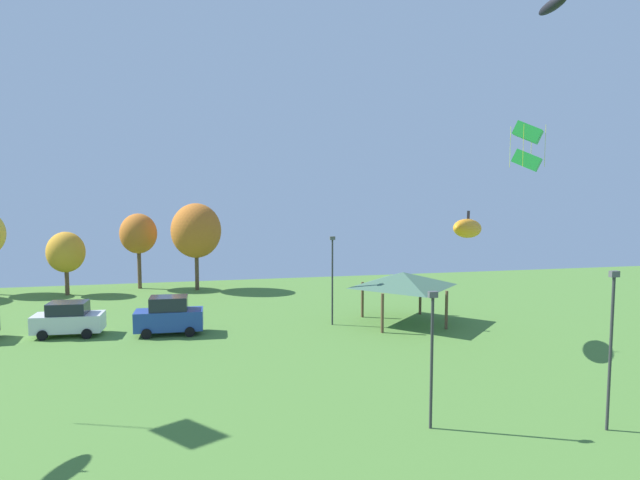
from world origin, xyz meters
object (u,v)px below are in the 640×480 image
object	(u,v)px
parked_car_third_from_left	(169,316)
kite_flying_1	(468,228)
light_post_0	(432,351)
treeline_tree_3	(138,234)
kite_flying_4	(553,5)
treeline_tree_4	(196,231)
light_post_1	(611,341)
park_pavilion	(403,280)
kite_flying_0	(527,146)
parked_car_second_from_left	(68,319)
treeline_tree_2	(66,252)
light_post_2	(332,275)

from	to	relation	value
parked_car_third_from_left	kite_flying_1	bearing A→B (deg)	-17.26
light_post_0	treeline_tree_3	bearing A→B (deg)	112.22
kite_flying_4	treeline_tree_4	distance (m)	34.01
light_post_1	park_pavilion	bearing A→B (deg)	95.06
kite_flying_1	park_pavilion	distance (m)	7.33
kite_flying_0	kite_flying_1	bearing A→B (deg)	133.08
parked_car_second_from_left	park_pavilion	xyz separation A→B (m)	(22.17, -1.26, 1.99)
parked_car_second_from_left	treeline_tree_3	bearing A→B (deg)	83.85
parked_car_second_from_left	light_post_1	world-z (taller)	light_post_1
light_post_0	light_post_1	bearing A→B (deg)	-13.64
treeline_tree_2	parked_car_second_from_left	bearing A→B (deg)	-78.07
kite_flying_1	parked_car_second_from_left	size ratio (longest dim) A/B	1.09
parked_car_second_from_left	kite_flying_1	bearing A→B (deg)	-13.15
kite_flying_4	treeline_tree_3	distance (m)	38.74
kite_flying_1	light_post_0	world-z (taller)	kite_flying_1
kite_flying_0	parked_car_second_from_left	distance (m)	29.93
kite_flying_0	park_pavilion	bearing A→B (deg)	116.42
kite_flying_0	light_post_1	xyz separation A→B (m)	(-2.48, -10.17, -8.21)
park_pavilion	treeline_tree_3	bearing A→B (deg)	136.95
kite_flying_4	treeline_tree_2	world-z (taller)	kite_flying_4
park_pavilion	treeline_tree_3	xyz separation A→B (m)	(-19.34, 18.07, 2.06)
light_post_0	treeline_tree_3	world-z (taller)	treeline_tree_3
kite_flying_0	parked_car_third_from_left	xyz separation A→B (m)	(-19.99, 8.57, -10.56)
kite_flying_0	kite_flying_4	size ratio (longest dim) A/B	0.93
kite_flying_4	parked_car_third_from_left	size ratio (longest dim) A/B	0.69
park_pavilion	parked_car_second_from_left	bearing A→B (deg)	176.75
light_post_0	light_post_1	world-z (taller)	light_post_1
kite_flying_4	parked_car_third_from_left	distance (m)	29.91
kite_flying_4	treeline_tree_2	bearing A→B (deg)	143.95
light_post_2	treeline_tree_2	xyz separation A→B (m)	(-20.35, 15.57, 0.31)
treeline_tree_4	light_post_2	bearing A→B (deg)	-59.73
treeline_tree_3	kite_flying_1	bearing A→B (deg)	-48.47
light_post_0	park_pavilion	bearing A→B (deg)	73.16
kite_flying_1	park_pavilion	bearing A→B (deg)	107.57
light_post_1	light_post_2	bearing A→B (deg)	109.13
parked_car_second_from_left	park_pavilion	distance (m)	22.29
parked_car_second_from_left	light_post_2	xyz separation A→B (m)	(17.22, -0.74, 2.38)
treeline_tree_3	parked_car_second_from_left	bearing A→B (deg)	-99.53
kite_flying_4	light_post_2	xyz separation A→B (m)	(-11.24, 7.43, -16.48)
treeline_tree_4	treeline_tree_3	bearing A→B (deg)	160.04
kite_flying_1	treeline_tree_2	xyz separation A→B (m)	(-27.16, 21.96, -3.27)
kite_flying_0	parked_car_second_from_left	world-z (taller)	kite_flying_0
kite_flying_1	kite_flying_0	bearing A→B (deg)	-46.92
light_post_2	treeline_tree_2	world-z (taller)	light_post_2
treeline_tree_2	treeline_tree_4	bearing A→B (deg)	0.36
parked_car_second_from_left	light_post_1	distance (m)	31.00
park_pavilion	light_post_2	size ratio (longest dim) A/B	0.96
kite_flying_4	parked_car_second_from_left	distance (m)	35.11
light_post_1	treeline_tree_4	bearing A→B (deg)	114.41
kite_flying_0	light_post_0	size ratio (longest dim) A/B	0.51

